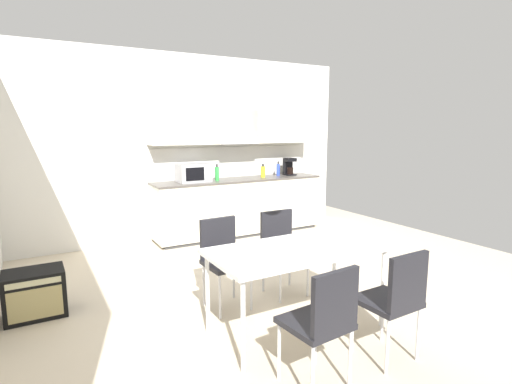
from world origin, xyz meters
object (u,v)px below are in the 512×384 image
bottle_blue (278,170)px  chair_far_left (223,253)px  microwave (193,173)px  guitar_amp (35,293)px  chair_near_right (396,295)px  chair_far_right (281,243)px  bottle_yellow (263,172)px  chair_near_left (324,316)px  coffee_maker (289,166)px  dining_table (297,253)px  pendant_lamp (300,118)px  bottle_green (217,173)px

bottle_blue → chair_far_left: 3.25m
microwave → guitar_amp: size_ratio=0.92×
chair_near_right → guitar_amp: (-2.32, 2.18, -0.31)m
chair_far_right → chair_far_left: bearing=-180.0°
bottle_yellow → chair_near_left: bearing=-115.3°
chair_far_left → guitar_amp: 1.78m
microwave → chair_near_right: 3.89m
bottle_yellow → chair_far_right: bottle_yellow is taller
coffee_maker → dining_table: (-2.04, -3.12, -0.38)m
chair_near_left → guitar_amp: size_ratio=1.67×
bottle_blue → bottle_yellow: size_ratio=1.10×
chair_near_right → pendant_lamp: pendant_lamp is taller
bottle_green → chair_far_right: bearing=-97.4°
bottle_blue → chair_near_right: 4.20m
dining_table → pendant_lamp: (-0.00, 0.00, 1.13)m
bottle_blue → chair_far_right: size_ratio=0.28×
coffee_maker → chair_near_left: 4.58m
coffee_maker → chair_far_left: size_ratio=0.34×
chair_near_right → guitar_amp: bearing=136.7°
microwave → dining_table: microwave is taller
bottle_blue → pendant_lamp: bearing=-120.3°
chair_near_left → chair_far_left: bearing=90.4°
bottle_blue → chair_near_left: bottle_blue is taller
coffee_maker → bottle_blue: size_ratio=1.23×
chair_far_right → guitar_amp: (-2.32, 0.66, -0.31)m
bottle_blue → guitar_amp: size_ratio=0.47×
microwave → bottle_blue: (1.57, 0.04, -0.04)m
bottle_yellow → coffee_maker: bearing=5.9°
bottle_green → guitar_amp: bearing=-147.7°
bottle_blue → bottle_yellow: bearing=-167.9°
bottle_yellow → guitar_amp: bottle_yellow is taller
chair_near_right → chair_near_left: bearing=180.0°
pendant_lamp → chair_far_left: bearing=114.3°
bottle_blue → chair_far_right: bottle_blue is taller
bottle_blue → chair_far_left: size_ratio=0.28×
bottle_yellow → chair_far_left: (-1.82, -2.29, -0.49)m
microwave → coffee_maker: size_ratio=1.60×
dining_table → chair_far_left: chair_far_left is taller
chair_near_right → coffee_maker: bearing=66.4°
microwave → pendant_lamp: 3.19m
coffee_maker → bottle_blue: bearing=175.2°
chair_far_left → dining_table: bearing=-65.7°
pendant_lamp → bottle_yellow: bearing=64.2°
bottle_green → bottle_yellow: bearing=-1.0°
microwave → bottle_blue: microwave is taller
dining_table → chair_near_right: bearing=-65.8°
bottle_blue → chair_far_left: bottle_blue is taller
coffee_maker → guitar_amp: 4.44m
coffee_maker → chair_near_left: coffee_maker is taller
bottle_blue → bottle_green: bearing=-177.1°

